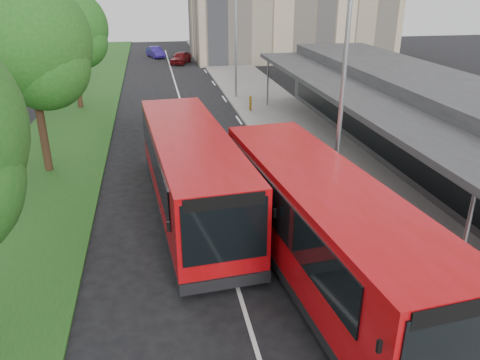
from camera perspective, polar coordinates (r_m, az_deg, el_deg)
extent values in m
plane|color=black|center=(15.10, -1.34, -9.73)|extent=(120.00, 120.00, 0.00)
cube|color=slate|center=(34.47, 3.09, 9.42)|extent=(5.00, 80.00, 0.15)
cube|color=#1C4817|center=(33.90, -19.01, 7.93)|extent=(5.00, 80.00, 0.10)
cube|color=silver|center=(28.79, -6.28, 6.42)|extent=(0.12, 70.00, 0.01)
cube|color=silver|center=(14.35, 13.47, -12.38)|extent=(0.12, 2.00, 0.01)
cube|color=silver|center=(19.19, 6.44, -2.29)|extent=(0.12, 2.00, 0.01)
cube|color=silver|center=(24.55, 2.43, 3.59)|extent=(0.12, 2.00, 0.01)
cube|color=silver|center=(30.15, -0.14, 7.33)|extent=(0.12, 2.00, 0.01)
cube|color=silver|center=(35.88, -1.93, 9.87)|extent=(0.12, 2.00, 0.01)
cube|color=silver|center=(41.69, -3.23, 11.71)|extent=(0.12, 2.00, 0.01)
cube|color=silver|center=(47.55, -4.23, 13.09)|extent=(0.12, 2.00, 0.01)
cube|color=silver|center=(53.43, -5.02, 14.16)|extent=(0.12, 2.00, 0.01)
cube|color=silver|center=(59.34, -5.65, 15.02)|extent=(0.12, 2.00, 0.01)
cube|color=#2C2C2E|center=(25.08, 21.14, 7.25)|extent=(5.00, 26.00, 4.00)
cube|color=black|center=(23.98, 15.82, 6.26)|extent=(0.06, 24.00, 2.20)
cube|color=#2C2C2E|center=(23.03, 13.37, 10.22)|extent=(2.80, 26.00, 0.25)
cylinder|color=gray|center=(14.00, 25.62, -7.21)|extent=(0.12, 0.12, 3.30)
cylinder|color=gray|center=(33.16, 3.39, 11.66)|extent=(0.12, 0.12, 3.30)
cylinder|color=#372016|center=(22.93, -22.96, 5.81)|extent=(0.36, 0.36, 4.17)
sphere|color=#195416|center=(22.23, -24.50, 15.15)|extent=(5.31, 5.31, 5.31)
sphere|color=#195416|center=(21.83, -22.75, 12.77)|extent=(3.79, 3.79, 3.79)
sphere|color=#195416|center=(22.90, -25.20, 13.52)|extent=(4.17, 4.17, 4.17)
cylinder|color=#372016|center=(34.48, -19.21, 11.34)|extent=(0.36, 0.36, 3.84)
sphere|color=#195416|center=(34.02, -20.01, 17.09)|extent=(4.89, 4.89, 4.89)
sphere|color=#195416|center=(33.62, -18.85, 15.67)|extent=(3.49, 3.49, 3.49)
sphere|color=#195416|center=(34.64, -20.59, 16.07)|extent=(3.84, 3.84, 3.84)
cylinder|color=gray|center=(16.31, 12.19, 8.25)|extent=(0.16, 0.16, 8.00)
cylinder|color=gray|center=(35.32, -0.51, 16.50)|extent=(0.16, 0.16, 8.00)
cube|color=#B30913|center=(13.70, 9.99, -5.23)|extent=(3.66, 11.26, 2.79)
cube|color=black|center=(14.38, 9.62, -10.03)|extent=(3.69, 11.28, 0.32)
cube|color=black|center=(9.77, 24.91, -18.31)|extent=(2.36, 0.27, 1.84)
cube|color=black|center=(18.23, 2.61, 3.93)|extent=(2.31, 0.27, 1.37)
cube|color=black|center=(13.24, 4.32, -3.53)|extent=(0.94, 9.44, 1.26)
cube|color=black|center=(14.32, 14.42, -2.10)|extent=(0.94, 9.44, 1.26)
cube|color=black|center=(9.23, 25.90, -14.11)|extent=(2.21, 0.25, 0.37)
cube|color=black|center=(8.97, 16.60, -18.86)|extent=(0.09, 0.09, 0.26)
cylinder|color=black|center=(11.42, 12.35, -19.98)|extent=(0.40, 0.97, 0.95)
cylinder|color=black|center=(12.46, 21.81, -17.10)|extent=(0.40, 0.97, 0.95)
cylinder|color=black|center=(16.87, 1.06, -4.11)|extent=(0.40, 0.97, 0.95)
cylinder|color=black|center=(17.58, 7.98, -3.16)|extent=(0.40, 0.97, 0.95)
cube|color=#B30913|center=(17.52, -6.01, 1.41)|extent=(3.45, 11.14, 2.77)
cube|color=black|center=(18.06, -5.83, -2.59)|extent=(3.48, 11.16, 0.31)
cube|color=black|center=(12.49, -1.82, -6.37)|extent=(2.35, 0.23, 1.83)
cube|color=black|center=(22.56, -8.41, 7.43)|extent=(2.30, 0.23, 1.36)
cube|color=black|center=(17.50, -10.54, 2.85)|extent=(0.78, 9.38, 1.25)
cube|color=black|center=(17.87, -2.04, 3.66)|extent=(0.78, 9.38, 1.25)
cube|color=black|center=(13.36, -1.72, -12.46)|extent=(2.61, 0.28, 0.37)
cube|color=black|center=(12.07, -1.86, -2.72)|extent=(2.19, 0.21, 0.37)
cube|color=black|center=(12.36, -8.73, -5.61)|extent=(0.09, 0.09, 0.26)
cube|color=black|center=(12.93, 4.26, -4.03)|extent=(0.09, 0.09, 0.26)
cylinder|color=black|center=(14.79, -7.72, -8.56)|extent=(0.39, 0.96, 0.94)
cylinder|color=black|center=(15.15, 0.59, -7.50)|extent=(0.39, 0.96, 0.94)
cylinder|color=black|center=(21.16, -10.40, 1.30)|extent=(0.39, 0.96, 0.94)
cylinder|color=black|center=(21.42, -4.56, 1.89)|extent=(0.39, 0.96, 0.94)
cylinder|color=#3A2717|center=(24.59, 6.24, 4.92)|extent=(0.49, 0.49, 0.86)
cylinder|color=#FFAF0D|center=(31.81, 1.28, 9.34)|extent=(0.19, 0.19, 0.98)
imported|color=#5D0D11|center=(52.37, -7.23, 14.59)|extent=(2.85, 4.02, 1.27)
imported|color=navy|center=(57.25, -10.26, 15.10)|extent=(2.31, 3.91, 1.22)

